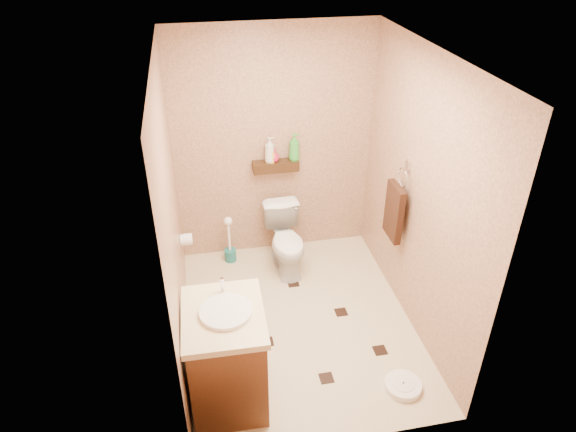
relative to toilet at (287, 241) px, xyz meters
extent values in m
plane|color=beige|center=(-0.05, -0.83, -0.33)|extent=(2.50, 2.50, 0.00)
cube|color=tan|center=(-0.05, 0.42, 0.87)|extent=(2.00, 0.04, 2.40)
cube|color=tan|center=(-0.05, -2.08, 0.87)|extent=(2.00, 0.04, 2.40)
cube|color=tan|center=(-1.05, -0.83, 0.87)|extent=(0.04, 2.50, 2.40)
cube|color=tan|center=(0.95, -0.83, 0.87)|extent=(0.04, 2.50, 2.40)
cube|color=white|center=(-0.05, -0.83, 2.07)|extent=(2.00, 2.50, 0.02)
cube|color=#39210F|center=(-0.05, 0.34, 0.69)|extent=(0.46, 0.14, 0.10)
cube|color=black|center=(-0.37, -1.03, -0.33)|extent=(0.11, 0.11, 0.01)
cube|color=black|center=(0.37, -0.78, -0.33)|extent=(0.11, 0.11, 0.01)
cube|color=black|center=(0.03, -1.51, -0.33)|extent=(0.11, 0.11, 0.01)
cube|color=black|center=(-0.63, -0.36, -0.33)|extent=(0.11, 0.11, 0.01)
cube|color=black|center=(0.56, -1.31, -0.33)|extent=(0.11, 0.11, 0.01)
cube|color=black|center=(0.01, -0.28, -0.33)|extent=(0.11, 0.11, 0.01)
imported|color=white|center=(0.00, 0.00, 0.00)|extent=(0.40, 0.67, 0.67)
cube|color=brown|center=(-0.75, -1.53, 0.07)|extent=(0.55, 0.67, 0.80)
cube|color=beige|center=(-0.75, -1.53, 0.49)|extent=(0.59, 0.71, 0.05)
cylinder|color=white|center=(-0.73, -1.53, 0.52)|extent=(0.37, 0.37, 0.05)
cylinder|color=silver|center=(-0.73, -1.31, 0.59)|extent=(0.03, 0.03, 0.12)
cylinder|color=white|center=(0.60, -1.72, -0.31)|extent=(0.37, 0.37, 0.05)
cylinder|color=white|center=(0.60, -1.72, -0.28)|extent=(0.17, 0.17, 0.01)
cylinder|color=#1A6768|center=(-0.57, 0.24, -0.27)|extent=(0.12, 0.12, 0.13)
cylinder|color=white|center=(-0.57, 0.24, -0.02)|extent=(0.02, 0.02, 0.38)
sphere|color=white|center=(-0.57, 0.24, 0.16)|extent=(0.09, 0.09, 0.09)
cube|color=silver|center=(0.94, -0.58, 1.05)|extent=(0.03, 0.06, 0.08)
torus|color=silver|center=(0.90, -0.58, 0.93)|extent=(0.02, 0.19, 0.19)
cube|color=#381B10|center=(0.86, -0.58, 0.59)|extent=(0.06, 0.30, 0.52)
cylinder|color=white|center=(-0.99, -0.18, 0.27)|extent=(0.11, 0.11, 0.11)
cylinder|color=silver|center=(-1.03, -0.18, 0.33)|extent=(0.04, 0.02, 0.02)
imported|color=beige|center=(-0.10, 0.34, 0.87)|extent=(0.11, 0.11, 0.26)
imported|color=yellow|center=(-0.10, 0.34, 0.82)|extent=(0.10, 0.10, 0.17)
imported|color=#C2163A|center=(-0.06, 0.34, 0.80)|extent=(0.15, 0.15, 0.13)
imported|color=green|center=(0.14, 0.34, 0.88)|extent=(0.15, 0.15, 0.28)
camera|label=1|loc=(-0.82, -4.24, 2.94)|focal=32.00mm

